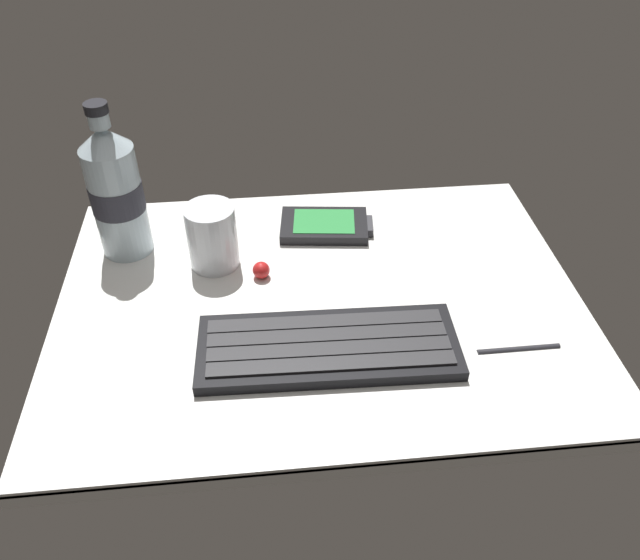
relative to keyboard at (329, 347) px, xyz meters
The scene contains 7 objects.
ground_plane 8.97cm from the keyboard, 90.61° to the left, with size 64.00×48.00×2.80cm.
keyboard is the anchor object (origin of this frame).
handheld_device 23.64cm from the keyboard, 84.87° to the left, with size 13.36×8.91×1.50cm.
juice_cup 22.08cm from the keyboard, 126.57° to the left, with size 6.40×6.40×8.50cm.
water_bottle 34.05cm from the keyboard, 138.44° to the left, with size 6.73×6.73×20.80cm.
trackball_mouse 15.72cm from the keyboard, 116.83° to the left, with size 2.20×2.20×2.20cm, color red.
stylus_pen 21.34cm from the keyboard, ahead, with size 0.70×0.70×9.50cm, color #26262B.
Camera 1 is at (-5.97, -58.48, 51.82)cm, focal length 35.83 mm.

